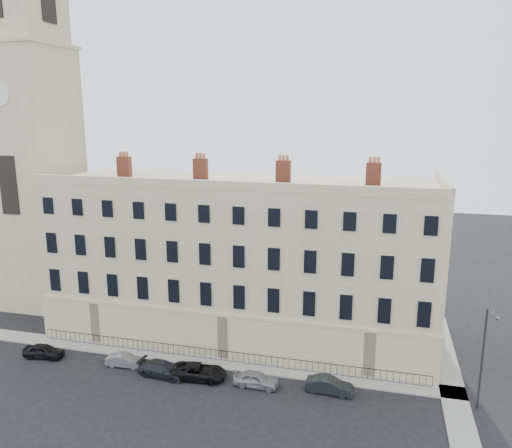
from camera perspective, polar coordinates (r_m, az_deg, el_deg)
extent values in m
plane|color=black|center=(39.44, 2.23, -20.03)|extent=(160.00, 160.00, 0.00)
cube|color=#C2B290|center=(48.28, -1.65, -3.91)|extent=(36.00, 12.00, 15.00)
cube|color=beige|center=(44.84, -3.80, -12.83)|extent=(36.10, 0.18, 4.00)
cube|color=beige|center=(48.76, 19.72, -11.41)|extent=(0.18, 12.10, 4.00)
cube|color=#C2B290|center=(41.09, -3.98, 4.41)|extent=(36.00, 0.35, 0.80)
cube|color=#C2B290|center=(45.12, 20.70, 4.36)|extent=(0.35, 12.00, 0.80)
cube|color=brown|center=(51.18, -14.83, 6.35)|extent=(1.30, 0.70, 2.00)
cube|color=brown|center=(47.81, -6.36, 6.26)|extent=(1.30, 0.70, 2.00)
cube|color=brown|center=(45.62, 3.14, 6.01)|extent=(1.30, 0.70, 2.00)
cube|color=brown|center=(44.77, 13.28, 5.56)|extent=(1.30, 0.70, 2.00)
cube|color=#C2B290|center=(59.72, -23.93, 4.60)|extent=(8.00, 8.00, 28.00)
cube|color=gray|center=(46.24, -9.01, -14.82)|extent=(48.00, 2.00, 0.12)
cube|color=gray|center=(46.12, 21.15, -15.66)|extent=(2.00, 24.00, 0.12)
cube|color=black|center=(44.83, -4.00, -14.24)|extent=(35.00, 0.04, 0.04)
cube|color=black|center=(45.25, -3.98, -15.25)|extent=(35.00, 0.04, 0.04)
imported|color=black|center=(49.30, -23.09, -13.21)|extent=(3.71, 1.77, 1.22)
imported|color=slate|center=(45.63, -14.73, -14.83)|extent=(3.34, 1.39, 1.07)
imported|color=black|center=(43.47, -10.59, -15.97)|extent=(4.38, 2.10, 1.23)
imported|color=black|center=(42.66, -6.59, -16.39)|extent=(4.70, 2.46, 1.26)
imported|color=gray|center=(41.38, 0.03, -17.31)|extent=(3.66, 1.53, 1.24)
imported|color=black|center=(40.99, 8.39, -17.79)|extent=(3.76, 1.48, 1.22)
cylinder|color=#313136|center=(40.63, 24.43, -13.89)|extent=(0.16, 0.16, 7.83)
cylinder|color=#313136|center=(38.58, 25.42, -9.22)|extent=(0.53, 1.43, 0.10)
cube|color=#313136|center=(38.05, 25.90, -9.65)|extent=(0.32, 0.52, 0.12)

